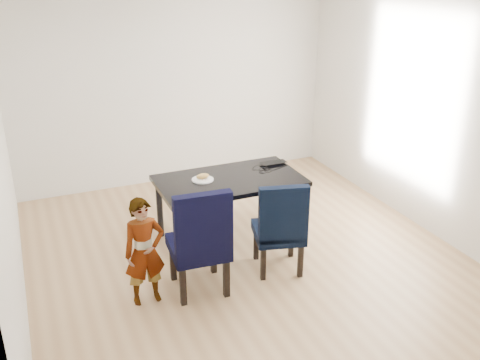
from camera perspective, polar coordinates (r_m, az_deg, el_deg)
name	(u,v)px	position (r m, az deg, el deg)	size (l,w,h in m)	color
floor	(247,259)	(5.87, 0.77, -8.42)	(4.50, 5.00, 0.01)	tan
wall_back	(175,87)	(7.57, -6.96, 9.78)	(4.50, 0.01, 2.70)	silver
wall_front	(419,266)	(3.37, 18.57, -8.67)	(4.50, 0.01, 2.70)	silver
wall_left	(2,175)	(4.89, -24.09, 0.53)	(0.01, 5.00, 2.70)	white
wall_right	(428,116)	(6.50, 19.46, 6.47)	(0.01, 5.00, 2.70)	silver
dining_table	(230,209)	(6.09, -1.11, -3.11)	(1.60, 0.90, 0.75)	black
chair_left	(198,238)	(5.13, -4.52, -6.18)	(0.53, 0.56, 1.11)	black
chair_right	(278,224)	(5.48, 4.13, -4.75)	(0.49, 0.51, 1.01)	black
child	(144,252)	(5.03, -10.15, -7.54)	(0.39, 0.25, 1.06)	orange
plate	(203,180)	(5.91, -4.00, 0.05)	(0.24, 0.24, 0.01)	silver
sandwich	(203,176)	(5.91, -4.01, 0.42)	(0.15, 0.07, 0.06)	#C29245
laptop	(272,162)	(6.40, 3.39, 1.95)	(0.32, 0.21, 0.03)	black
cable_tangle	(266,171)	(6.15, 2.74, 0.97)	(0.15, 0.15, 0.01)	black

